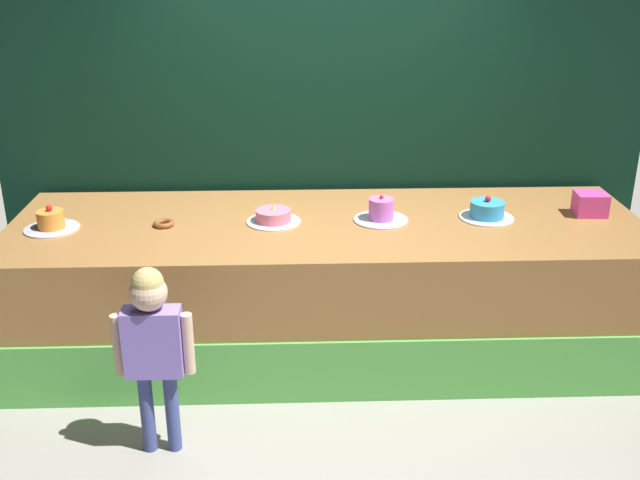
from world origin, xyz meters
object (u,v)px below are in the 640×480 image
Objects in this scene: cake_far_right at (487,211)px; donut at (164,223)px; pink_box at (590,204)px; child_figure at (153,336)px; cake_center_right at (381,212)px; cake_center_left at (273,217)px; cake_far_left at (51,222)px.

donut is at bearing -178.18° from cake_far_right.
cake_far_right is at bearing -176.62° from pink_box.
cake_center_right is (1.29, 1.10, 0.26)m from child_figure.
cake_center_left is 0.69m from cake_center_right.
cake_center_right reaches higher than pink_box.
pink_box is at bearing 2.34° from cake_center_right.
pink_box is 0.59× the size of cake_far_left.
donut is at bearing 2.67° from cake_far_left.
pink_box is 0.56× the size of cake_center_right.
pink_box is 0.57× the size of cake_far_right.
child_figure reaches higher than cake_center_left.
pink_box is (2.68, 1.16, 0.28)m from child_figure.
cake_center_right reaches higher than cake_far_left.
cake_far_left is at bearing -177.72° from cake_center_right.
cake_center_left is (-2.07, -0.07, -0.04)m from pink_box.
cake_far_left reaches higher than cake_center_left.
cake_center_left is (0.69, 0.04, 0.02)m from donut.
cake_center_left is at bearing 61.20° from child_figure.
child_figure reaches higher than cake_far_right.
pink_box is 2.08m from cake_center_left.
donut is 2.08m from cake_far_right.
child_figure reaches higher than cake_far_left.
cake_far_right is (-0.69, -0.04, -0.02)m from pink_box.
child_figure is 2.29m from cake_far_right.
child_figure is 2.93m from pink_box.
cake_center_right is (1.38, 0.05, 0.04)m from donut.
cake_center_left is 0.99× the size of cake_far_right.
cake_center_right is at bearing 40.46° from child_figure.
cake_far_right is (0.69, 0.02, -0.01)m from cake_center_right.
cake_center_left is at bearing -178.20° from pink_box.
cake_far_left is 0.97× the size of cake_far_right.
donut is 0.38× the size of cake_far_right.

